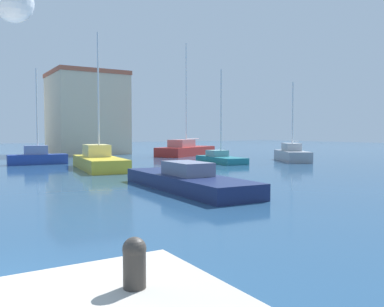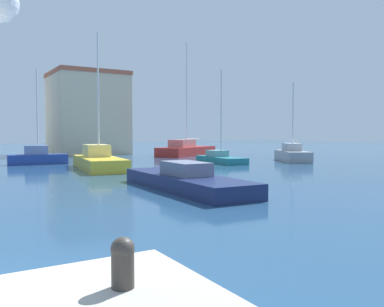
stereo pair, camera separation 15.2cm
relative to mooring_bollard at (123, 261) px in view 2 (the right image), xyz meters
The scene contains 10 objects.
water 26.45m from the mooring_bollard, 58.77° to the left, with size 160.00×160.00×0.00m, color navy.
mooring_bollard is the anchor object (origin of this frame).
sailboat_grey_distant_east 34.27m from the mooring_bollard, 41.79° to the left, with size 4.81×6.16×7.21m.
motorboat_green_mid_harbor 38.20m from the mooring_bollard, 72.87° to the left, with size 2.23×4.34×1.41m.
sailboat_yellow_center_channel 25.41m from the mooring_bollard, 72.27° to the left, with size 3.61×8.52×9.68m.
sailboat_blue_far_left 31.36m from the mooring_bollard, 81.12° to the left, with size 4.71×1.65×7.84m.
sailboat_teal_inner_mooring 30.90m from the mooring_bollard, 52.71° to the left, with size 2.66×6.01×8.02m.
motorboat_navy_outer_mooring 14.19m from the mooring_bollard, 56.86° to the left, with size 2.74×8.97×1.28m.
sailboat_red_distant_north 41.84m from the mooring_bollard, 58.59° to the left, with size 9.10×6.98×12.75m.
yacht_club 48.08m from the mooring_bollard, 73.53° to the left, with size 8.54×8.76×10.02m.
Camera 2 is at (-0.36, -6.81, 2.62)m, focal length 38.10 mm.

